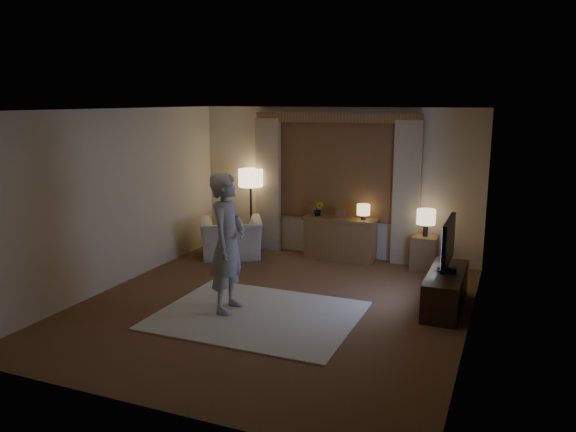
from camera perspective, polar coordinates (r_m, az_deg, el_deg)
The scene contains 13 objects.
room at distance 7.73m, azimuth -0.11°, elevation 1.40°, with size 5.04×5.54×2.64m.
rug at distance 7.32m, azimuth -3.11°, elevation -10.03°, with size 2.50×2.00×0.02m, color beige.
sideboard at distance 9.72m, azimuth 5.30°, elevation -2.42°, with size 1.20×0.40×0.70m, color brown.
picture_frame at distance 9.62m, azimuth 5.35°, elevation 0.18°, with size 0.16×0.02×0.20m, color brown.
plant at distance 9.74m, azimuth 3.11°, elevation 0.65°, with size 0.17×0.13×0.30m, color #999999.
table_lamp_sideboard at distance 9.50m, azimuth 7.67°, elevation 0.57°, with size 0.22×0.22×0.30m.
floor_lamp at distance 10.16m, azimuth -3.82°, elevation 3.44°, with size 0.44×0.44×1.50m.
armchair at distance 9.89m, azimuth -5.77°, elevation -2.26°, with size 1.04×0.91×0.68m, color beige.
side_table at distance 9.39m, azimuth 13.68°, elevation -3.67°, with size 0.40×0.40×0.56m, color brown.
table_lamp_side at distance 9.26m, azimuth 13.85°, elevation -0.16°, with size 0.30×0.30×0.44m.
tv_stand at distance 7.77m, azimuth 15.72°, elevation -7.26°, with size 0.45×1.40×0.50m, color black.
tv at distance 7.59m, azimuth 15.97°, elevation -2.66°, with size 0.24×0.99×0.71m.
person at distance 7.23m, azimuth -6.14°, elevation -2.73°, with size 0.66×0.43×1.81m, color #ABA69D.
Camera 1 is at (2.90, -6.52, 2.73)m, focal length 35.00 mm.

